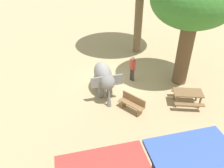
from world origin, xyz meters
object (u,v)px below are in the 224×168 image
(person_handler, at_px, (132,67))
(wooden_bench, at_px, (132,103))
(shade_tree_secondary, at_px, (195,0))
(picnic_table_near, at_px, (188,95))
(elephant, at_px, (104,77))

(person_handler, relative_size, wooden_bench, 1.17)
(shade_tree_secondary, bearing_deg, picnic_table_near, 72.11)
(elephant, bearing_deg, wooden_bench, 30.36)
(shade_tree_secondary, height_order, picnic_table_near, shade_tree_secondary)
(elephant, relative_size, person_handler, 1.54)
(elephant, distance_m, wooden_bench, 2.21)
(person_handler, distance_m, shade_tree_secondary, 4.92)
(shade_tree_secondary, bearing_deg, person_handler, -16.44)
(shade_tree_secondary, relative_size, picnic_table_near, 3.53)
(person_handler, xyz_separation_m, wooden_bench, (0.88, 2.77, -0.48))
(wooden_bench, bearing_deg, shade_tree_secondary, -96.83)
(picnic_table_near, bearing_deg, shade_tree_secondary, -89.77)
(wooden_bench, bearing_deg, picnic_table_near, -128.13)
(picnic_table_near, bearing_deg, elephant, -7.76)
(elephant, bearing_deg, picnic_table_near, 63.19)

